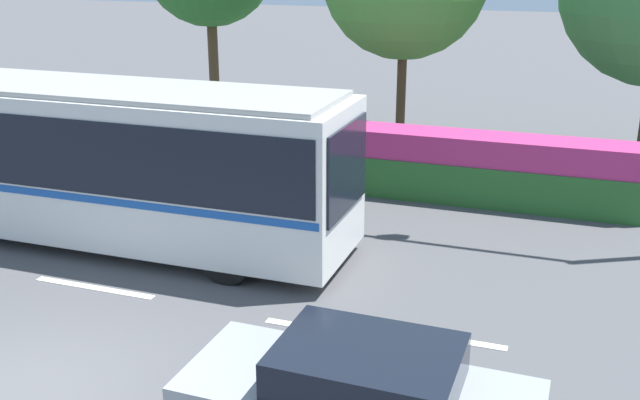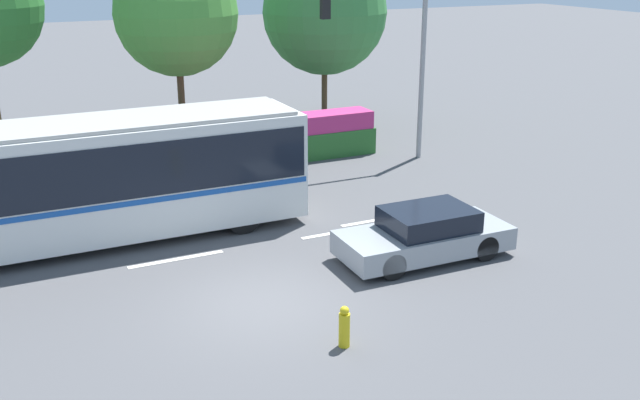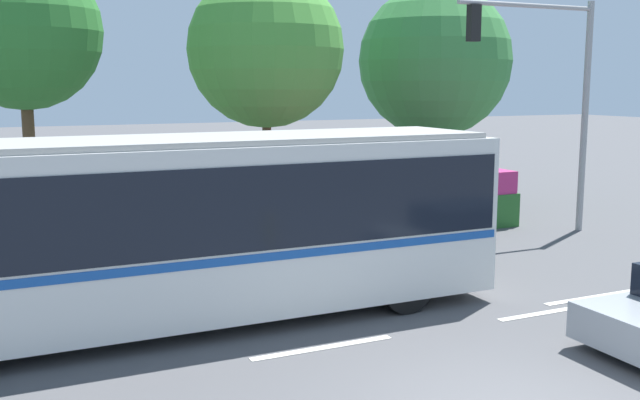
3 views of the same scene
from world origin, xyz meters
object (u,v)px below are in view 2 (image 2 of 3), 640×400
(street_tree_centre, at_px, (176,14))
(fire_hydrant, at_px, (344,327))
(street_tree_right, at_px, (325,12))
(city_bus, at_px, (80,176))
(sedan_foreground, at_px, (425,235))
(traffic_light_pole, at_px, (396,45))

(street_tree_centre, distance_m, fire_hydrant, 16.51)
(street_tree_right, bearing_deg, fire_hydrant, -114.58)
(city_bus, distance_m, sedan_foreground, 8.88)
(city_bus, height_order, street_tree_centre, street_tree_centre)
(street_tree_centre, relative_size, street_tree_right, 0.99)
(street_tree_right, bearing_deg, traffic_light_pole, -90.75)
(fire_hydrant, bearing_deg, city_bus, 115.87)
(city_bus, xyz_separation_m, street_tree_centre, (4.87, 8.18, 3.25))
(street_tree_centre, bearing_deg, traffic_light_pole, -37.58)
(street_tree_centre, bearing_deg, fire_hydrant, -94.28)
(street_tree_right, relative_size, fire_hydrant, 8.65)
(sedan_foreground, distance_m, street_tree_right, 14.89)
(city_bus, bearing_deg, sedan_foreground, -31.90)
(city_bus, height_order, fire_hydrant, city_bus)
(sedan_foreground, bearing_deg, traffic_light_pole, -114.63)
(street_tree_right, height_order, fire_hydrant, street_tree_right)
(city_bus, bearing_deg, street_tree_centre, 59.09)
(street_tree_centre, height_order, fire_hydrant, street_tree_centre)
(city_bus, distance_m, fire_hydrant, 8.57)
(city_bus, distance_m, traffic_light_pole, 11.95)
(sedan_foreground, xyz_separation_m, street_tree_centre, (-2.60, 12.81, 4.47))
(fire_hydrant, bearing_deg, traffic_light_pole, 55.17)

